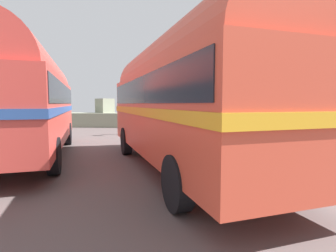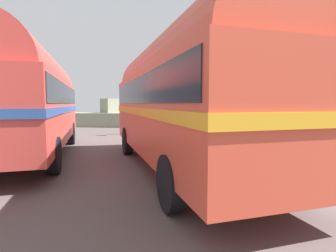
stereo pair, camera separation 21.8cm
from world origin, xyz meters
TOP-DOWN VIEW (x-y plane):
  - ground at (0.00, 0.00)m, footprint 32.00×26.00m
  - breakwater at (-0.08, 11.82)m, footprint 31.36×2.21m
  - vintage_coach at (-1.86, -1.20)m, footprint 5.55×8.84m
  - second_coach at (-7.07, -0.01)m, footprint 5.43×8.85m
  - parked_car_nearest at (3.77, 3.64)m, footprint 4.20×1.95m
  - lamp_post at (0.20, 7.25)m, footprint 0.47×0.77m

SIDE VIEW (x-z plane):
  - ground at x=0.00m, z-range 0.00..0.02m
  - breakwater at x=-0.08m, z-range -0.47..1.83m
  - parked_car_nearest at x=3.77m, z-range 0.04..1.90m
  - vintage_coach at x=-1.86m, z-range 0.20..3.90m
  - second_coach at x=-7.07m, z-range 0.20..3.90m
  - lamp_post at x=0.20m, z-range 0.42..7.73m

